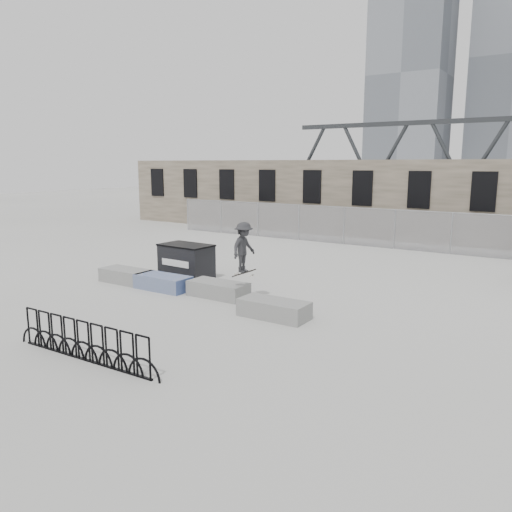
{
  "coord_description": "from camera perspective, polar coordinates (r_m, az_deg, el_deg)",
  "views": [
    {
      "loc": [
        10.55,
        -12.37,
        4.29
      ],
      "look_at": [
        1.77,
        1.11,
        1.3
      ],
      "focal_mm": 35.0,
      "sensor_mm": 36.0,
      "label": 1
    }
  ],
  "objects": [
    {
      "name": "planter_center_left",
      "position": [
        17.52,
        -10.58,
        -2.91
      ],
      "size": [
        2.0,
        0.9,
        0.5
      ],
      "color": "#2E468B",
      "rests_on": "ground"
    },
    {
      "name": "planter_far_left",
      "position": [
        18.84,
        -14.61,
        -2.13
      ],
      "size": [
        2.0,
        0.9,
        0.5
      ],
      "color": "gray",
      "rests_on": "ground"
    },
    {
      "name": "ground",
      "position": [
        16.82,
        -7.17,
        -4.34
      ],
      "size": [
        120.0,
        120.0,
        0.0
      ],
      "primitive_type": "plane",
      "color": "beige",
      "rests_on": "ground"
    },
    {
      "name": "planter_offset",
      "position": [
        14.15,
        2.07,
        -5.98
      ],
      "size": [
        2.0,
        0.9,
        0.5
      ],
      "color": "gray",
      "rests_on": "ground"
    },
    {
      "name": "dumpster",
      "position": [
        19.02,
        -7.96,
        -0.59
      ],
      "size": [
        2.03,
        1.3,
        1.3
      ],
      "rotation": [
        0.0,
        0.0,
        -0.05
      ],
      "color": "black",
      "rests_on": "ground"
    },
    {
      "name": "bike_rack",
      "position": [
        11.75,
        -19.12,
        -9.21
      ],
      "size": [
        4.49,
        0.14,
        0.9
      ],
      "rotation": [
        0.0,
        0.0,
        0.02
      ],
      "color": "black",
      "rests_on": "ground"
    },
    {
      "name": "planter_center_right",
      "position": [
        16.33,
        -4.34,
        -3.75
      ],
      "size": [
        2.0,
        0.9,
        0.5
      ],
      "color": "gray",
      "rests_on": "ground"
    },
    {
      "name": "stone_wall",
      "position": [
        30.56,
        12.88,
        6.45
      ],
      "size": [
        36.0,
        2.58,
        4.5
      ],
      "color": "#675C4C",
      "rests_on": "ground"
    },
    {
      "name": "skateboarder",
      "position": [
        15.36,
        -1.41,
        0.98
      ],
      "size": [
        0.78,
        1.02,
        1.74
      ],
      "rotation": [
        0.0,
        0.0,
        1.55
      ],
      "color": "#2A2A2D",
      "rests_on": "ground"
    },
    {
      "name": "chainlink_fence",
      "position": [
        27.21,
        10.02,
        3.5
      ],
      "size": [
        22.06,
        0.06,
        2.02
      ],
      "color": "gray",
      "rests_on": "ground"
    }
  ]
}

